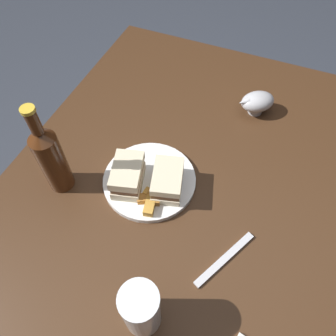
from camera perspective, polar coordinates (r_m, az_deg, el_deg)
name	(u,v)px	position (r m, az deg, el deg)	size (l,w,h in m)	color
ground_plane	(179,261)	(1.55, 1.86, -16.00)	(6.00, 6.00, 0.00)	#333842
dining_table	(181,226)	(1.21, 2.34, -10.16)	(1.12, 0.90, 0.74)	#422816
plate	(150,180)	(0.86, -3.25, -2.12)	(0.24, 0.24, 0.01)	white
sandwich_half_left	(128,176)	(0.82, -7.05, -1.32)	(0.13, 0.10, 0.07)	beige
sandwich_half_right	(168,181)	(0.81, -0.09, -2.20)	(0.12, 0.10, 0.06)	beige
potato_wedge_front	(157,196)	(0.81, -2.00, -4.96)	(0.05, 0.02, 0.02)	#AD702D
potato_wedge_middle	(150,205)	(0.80, -3.18, -6.49)	(0.05, 0.02, 0.02)	gold
potato_wedge_back	(145,198)	(0.81, -3.95, -5.28)	(0.04, 0.02, 0.02)	#AD702D
potato_wedge_left_edge	(153,195)	(0.81, -2.65, -4.77)	(0.05, 0.02, 0.02)	gold
potato_wedge_right_edge	(159,195)	(0.81, -1.64, -4.76)	(0.06, 0.02, 0.02)	#AD702D
pint_glass	(141,310)	(0.67, -4.68, -23.48)	(0.07, 0.07, 0.15)	white
gravy_boat	(257,102)	(1.03, 15.30, 11.10)	(0.12, 0.13, 0.07)	#B7B7BC
cider_bottle	(51,158)	(0.82, -19.78, 1.67)	(0.06, 0.06, 0.27)	#47230F
fork	(225,259)	(0.77, 9.86, -15.37)	(0.18, 0.02, 0.01)	silver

